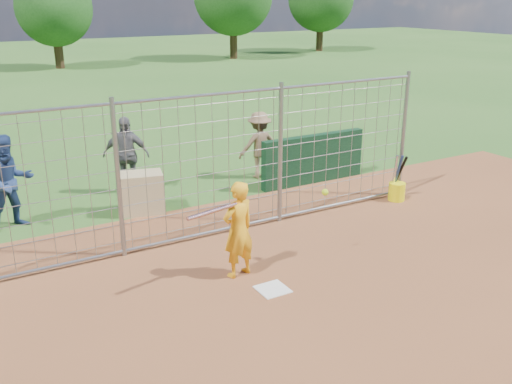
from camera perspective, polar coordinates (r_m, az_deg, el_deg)
ground at (r=8.52m, az=0.95°, el=-9.21°), size 100.00×100.00×0.00m
home_plate at (r=8.37m, az=1.66°, el=-9.71°), size 0.43×0.43×0.02m
dugout_wall at (r=12.86m, az=5.75°, el=3.31°), size 2.60×0.20×1.10m
batter at (r=8.47m, az=-1.79°, el=-3.78°), size 0.61×0.46×1.50m
bystander_a at (r=11.11m, az=-23.38°, el=0.92°), size 0.94×0.79×1.74m
bystander_b at (r=12.34m, az=-12.86°, el=3.59°), size 1.05×0.82×1.67m
bystander_c at (r=13.13m, az=0.34°, el=4.72°), size 1.04×0.66×1.54m
equipment_bin at (r=11.28m, az=-11.32°, el=-0.08°), size 0.91×0.73×0.80m
equipment_in_play at (r=8.14m, az=-1.42°, el=-1.43°), size 2.36×0.26×0.11m
bucket_with_bats at (r=12.11m, az=13.89°, el=0.29°), size 0.34×0.40×0.98m
backstop_fence at (r=9.68m, az=-5.10°, el=2.35°), size 9.08×0.08×2.60m
tree_line at (r=35.25m, az=-19.48°, el=17.64°), size 44.66×6.72×6.48m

